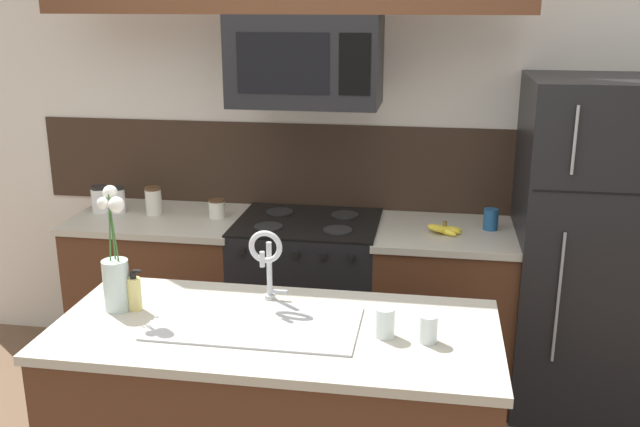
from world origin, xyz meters
name	(u,v)px	position (x,y,z in m)	size (l,w,h in m)	color
rear_partition	(372,140)	(0.30, 1.28, 1.30)	(5.20, 0.10, 2.60)	silver
splash_band	(317,166)	(0.00, 1.22, 1.15)	(3.28, 0.01, 0.48)	#332319
back_counter_left	(164,292)	(-0.83, 0.90, 0.46)	(0.94, 0.65, 0.91)	#4C2B19
back_counter_right	(442,310)	(0.73, 0.90, 0.46)	(0.73, 0.65, 0.91)	#4C2B19
stove_range	(308,301)	(0.00, 0.90, 0.46)	(0.76, 0.64, 0.93)	black
microwave	(306,60)	(0.00, 0.88, 1.77)	(0.74, 0.40, 0.45)	black
refrigerator	(603,247)	(1.52, 0.92, 0.85)	(0.87, 0.74, 1.71)	black
storage_jar_tall	(101,199)	(-1.19, 0.93, 0.98)	(0.10, 0.10, 0.15)	silver
storage_jar_medium	(118,200)	(-1.09, 0.93, 0.98)	(0.08, 0.08, 0.15)	silver
storage_jar_short	(153,201)	(-0.88, 0.93, 0.99)	(0.09, 0.09, 0.16)	silver
storage_jar_squat	(217,208)	(-0.51, 0.93, 0.96)	(0.09, 0.09, 0.10)	silver
banana_bunch	(445,230)	(0.72, 0.84, 0.93)	(0.19, 0.13, 0.08)	yellow
coffee_tin	(491,219)	(0.96, 0.95, 0.97)	(0.08, 0.08, 0.11)	#1E5184
kitchen_sink	(256,341)	(0.03, -0.35, 0.84)	(0.76, 0.39, 0.16)	#ADAFB5
sink_faucet	(267,256)	(0.03, -0.16, 1.11)	(0.14, 0.14, 0.31)	#B7BABF
dish_soap_bottle	(135,293)	(-0.46, -0.30, 0.98)	(0.06, 0.05, 0.16)	#DBCC75
drinking_glass	(385,322)	(0.51, -0.37, 0.96)	(0.07, 0.07, 0.11)	silver
spare_glass	(428,329)	(0.66, -0.39, 0.96)	(0.07, 0.07, 0.10)	silver
flower_vase	(116,275)	(-0.52, -0.30, 1.05)	(0.11, 0.10, 0.49)	silver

